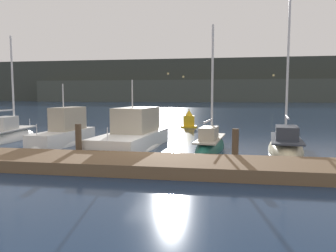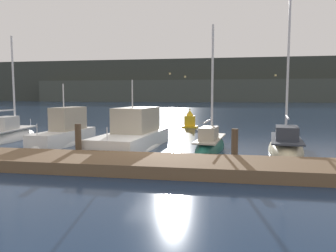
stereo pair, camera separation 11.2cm
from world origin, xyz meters
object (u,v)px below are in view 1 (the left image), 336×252
(sailboat_berth_1, at_px, (11,137))
(motorboat_berth_3, at_px, (133,140))
(sailboat_berth_5, at_px, (286,148))
(sailboat_berth_4, at_px, (210,147))
(channel_buoy, at_px, (189,121))
(motorboat_berth_2, at_px, (64,138))

(sailboat_berth_1, bearing_deg, motorboat_berth_3, -11.15)
(sailboat_berth_1, distance_m, motorboat_berth_3, 8.80)
(sailboat_berth_5, bearing_deg, sailboat_berth_4, -177.98)
(motorboat_berth_3, height_order, sailboat_berth_4, sailboat_berth_4)
(sailboat_berth_4, bearing_deg, sailboat_berth_1, 173.58)
(sailboat_berth_5, bearing_deg, sailboat_berth_1, 175.53)
(motorboat_berth_3, height_order, channel_buoy, motorboat_berth_3)
(sailboat_berth_1, height_order, sailboat_berth_4, sailboat_berth_1)
(sailboat_berth_5, relative_size, channel_buoy, 5.66)
(motorboat_berth_2, xyz_separation_m, sailboat_berth_5, (12.38, 0.03, -0.23))
(sailboat_berth_1, xyz_separation_m, motorboat_berth_2, (4.39, -1.34, 0.20))
(sailboat_berth_1, distance_m, motorboat_berth_2, 4.59)
(sailboat_berth_1, bearing_deg, sailboat_berth_5, -4.47)
(sailboat_berth_1, distance_m, sailboat_berth_4, 12.94)
(sailboat_berth_1, bearing_deg, sailboat_berth_4, -6.42)
(sailboat_berth_1, relative_size, motorboat_berth_3, 0.98)
(sailboat_berth_1, relative_size, sailboat_berth_4, 1.01)
(motorboat_berth_3, xyz_separation_m, channel_buoy, (1.90, 11.65, 0.16))
(motorboat_berth_2, distance_m, channel_buoy, 12.86)
(motorboat_berth_3, distance_m, sailboat_berth_4, 4.25)
(sailboat_berth_4, distance_m, sailboat_berth_5, 3.90)
(sailboat_berth_4, xyz_separation_m, sailboat_berth_5, (3.90, 0.14, 0.02))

